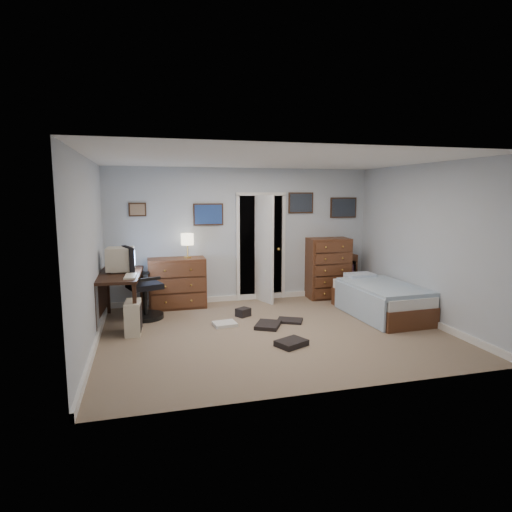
{
  "coord_description": "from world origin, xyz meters",
  "views": [
    {
      "loc": [
        -1.8,
        -5.84,
        2.03
      ],
      "look_at": [
        -0.19,
        0.3,
        1.1
      ],
      "focal_mm": 30.0,
      "sensor_mm": 36.0,
      "label": 1
    }
  ],
  "objects_px": {
    "low_dresser": "(177,283)",
    "bed": "(380,299)",
    "computer_desk": "(113,285)",
    "office_chair": "(141,291)",
    "tall_dresser": "(328,268)"
  },
  "relations": [
    {
      "from": "low_dresser",
      "to": "tall_dresser",
      "type": "bearing_deg",
      "value": -0.3
    },
    {
      "from": "computer_desk",
      "to": "tall_dresser",
      "type": "relative_size",
      "value": 1.22
    },
    {
      "from": "tall_dresser",
      "to": "bed",
      "type": "relative_size",
      "value": 0.64
    },
    {
      "from": "computer_desk",
      "to": "bed",
      "type": "height_order",
      "value": "computer_desk"
    },
    {
      "from": "computer_desk",
      "to": "low_dresser",
      "type": "distance_m",
      "value": 1.3
    },
    {
      "from": "office_chair",
      "to": "tall_dresser",
      "type": "relative_size",
      "value": 1.02
    },
    {
      "from": "tall_dresser",
      "to": "bed",
      "type": "height_order",
      "value": "tall_dresser"
    },
    {
      "from": "computer_desk",
      "to": "office_chair",
      "type": "relative_size",
      "value": 1.19
    },
    {
      "from": "computer_desk",
      "to": "low_dresser",
      "type": "xyz_separation_m",
      "value": [
        1.03,
        0.77,
        -0.17
      ]
    },
    {
      "from": "low_dresser",
      "to": "bed",
      "type": "height_order",
      "value": "low_dresser"
    },
    {
      "from": "office_chair",
      "to": "bed",
      "type": "xyz_separation_m",
      "value": [
        3.88,
        -0.78,
        -0.19
      ]
    },
    {
      "from": "low_dresser",
      "to": "office_chair",
      "type": "bearing_deg",
      "value": -135.84
    },
    {
      "from": "office_chair",
      "to": "tall_dresser",
      "type": "xyz_separation_m",
      "value": [
        3.54,
        0.58,
        0.12
      ]
    },
    {
      "from": "computer_desk",
      "to": "bed",
      "type": "distance_m",
      "value": 4.34
    },
    {
      "from": "bed",
      "to": "low_dresser",
      "type": "bearing_deg",
      "value": 154.6
    }
  ]
}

